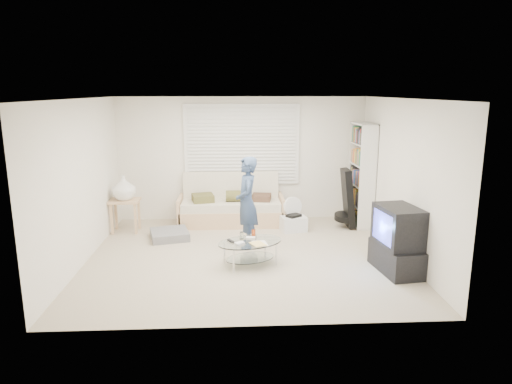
{
  "coord_description": "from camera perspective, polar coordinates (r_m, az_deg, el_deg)",
  "views": [
    {
      "loc": [
        -0.2,
        -6.97,
        2.63
      ],
      "look_at": [
        0.19,
        0.3,
        0.99
      ],
      "focal_mm": 32.0,
      "sensor_mm": 36.0,
      "label": 1
    }
  ],
  "objects": [
    {
      "name": "storage_bin",
      "position": [
        8.71,
        4.71,
        -3.93
      ],
      "size": [
        0.52,
        0.41,
        0.33
      ],
      "color": "white",
      "rests_on": "ground"
    },
    {
      "name": "standing_person",
      "position": [
        7.65,
        -1.16,
        -1.35
      ],
      "size": [
        0.39,
        0.58,
        1.56
      ],
      "primitive_type": "imported",
      "rotation": [
        0.0,
        0.0,
        -1.53
      ],
      "color": "#2D4660",
      "rests_on": "ground"
    },
    {
      "name": "futon_sofa",
      "position": [
        9.14,
        -3.12,
        -1.92
      ],
      "size": [
        2.07,
        0.84,
        1.01
      ],
      "color": "tan",
      "rests_on": "ground"
    },
    {
      "name": "guitar_case",
      "position": [
        8.97,
        11.34,
        -1.29
      ],
      "size": [
        0.41,
        0.42,
        1.14
      ],
      "color": "black",
      "rests_on": "ground"
    },
    {
      "name": "coffee_table",
      "position": [
        7.0,
        -0.76,
        -6.76
      ],
      "size": [
        1.17,
        0.96,
        0.5
      ],
      "color": "silver",
      "rests_on": "ground"
    },
    {
      "name": "floor_fan",
      "position": [
        8.83,
        4.65,
        -2.23
      ],
      "size": [
        0.39,
        0.26,
        0.63
      ],
      "color": "white",
      "rests_on": "ground"
    },
    {
      "name": "room_shell",
      "position": [
        7.52,
        -1.49,
        5.02
      ],
      "size": [
        5.02,
        4.52,
        2.51
      ],
      "color": "white",
      "rests_on": "ground"
    },
    {
      "name": "window_blinds",
      "position": [
        9.24,
        -1.78,
        5.95
      ],
      "size": [
        2.32,
        0.08,
        1.62
      ],
      "color": "silver",
      "rests_on": "ground"
    },
    {
      "name": "ground",
      "position": [
        7.45,
        -1.31,
        -8.0
      ],
      "size": [
        5.0,
        5.0,
        0.0
      ],
      "primitive_type": "plane",
      "color": "tan",
      "rests_on": "ground"
    },
    {
      "name": "bookshelf",
      "position": [
        9.14,
        13.04,
        2.1
      ],
      "size": [
        0.32,
        0.85,
        2.01
      ],
      "color": "white",
      "rests_on": "ground"
    },
    {
      "name": "grey_floor_pillow",
      "position": [
        8.42,
        -10.75,
        -5.24
      ],
      "size": [
        0.79,
        0.79,
        0.15
      ],
      "primitive_type": "cube",
      "rotation": [
        0.0,
        0.0,
        0.25
      ],
      "color": "slate",
      "rests_on": "ground"
    },
    {
      "name": "side_table",
      "position": [
        8.83,
        -16.18,
        0.22
      ],
      "size": [
        0.55,
        0.44,
        1.08
      ],
      "color": "tan",
      "rests_on": "ground"
    },
    {
      "name": "tv_unit",
      "position": [
        7.01,
        17.22,
        -5.8
      ],
      "size": [
        0.6,
        0.96,
        0.99
      ],
      "color": "black",
      "rests_on": "ground"
    }
  ]
}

